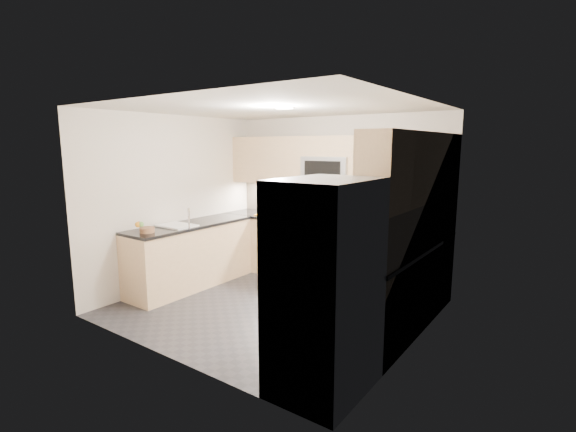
# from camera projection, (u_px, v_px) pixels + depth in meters

# --- Properties ---
(floor) EXTENTS (3.60, 3.20, 0.00)m
(floor) POSITION_uv_depth(u_px,v_px,m) (272.00, 308.00, 5.36)
(floor) COLOR #27262C
(floor) RESTS_ON ground
(ceiling) EXTENTS (3.60, 3.20, 0.02)m
(ceiling) POSITION_uv_depth(u_px,v_px,m) (271.00, 108.00, 4.94)
(ceiling) COLOR beige
(ceiling) RESTS_ON wall_back
(wall_back) EXTENTS (3.60, 0.02, 2.50)m
(wall_back) POSITION_uv_depth(u_px,v_px,m) (335.00, 199.00, 6.43)
(wall_back) COLOR beige
(wall_back) RESTS_ON floor
(wall_front) EXTENTS (3.60, 0.02, 2.50)m
(wall_front) POSITION_uv_depth(u_px,v_px,m) (166.00, 234.00, 3.86)
(wall_front) COLOR beige
(wall_front) RESTS_ON floor
(wall_left) EXTENTS (0.02, 3.20, 2.50)m
(wall_left) POSITION_uv_depth(u_px,v_px,m) (176.00, 201.00, 6.18)
(wall_left) COLOR beige
(wall_left) RESTS_ON floor
(wall_right) EXTENTS (0.02, 3.20, 2.50)m
(wall_right) POSITION_uv_depth(u_px,v_px,m) (415.00, 228.00, 4.12)
(wall_right) COLOR beige
(wall_right) RESTS_ON floor
(base_cab_back_left) EXTENTS (1.42, 0.60, 0.90)m
(base_cab_back_left) POSITION_uv_depth(u_px,v_px,m) (268.00, 243.00, 6.95)
(base_cab_back_left) COLOR #DAB383
(base_cab_back_left) RESTS_ON floor
(base_cab_back_right) EXTENTS (1.42, 0.60, 0.90)m
(base_cab_back_right) POSITION_uv_depth(u_px,v_px,m) (393.00, 265.00, 5.70)
(base_cab_back_right) COLOR #DAB383
(base_cab_back_right) RESTS_ON floor
(base_cab_right) EXTENTS (0.60, 1.70, 0.90)m
(base_cab_right) POSITION_uv_depth(u_px,v_px,m) (389.00, 295.00, 4.54)
(base_cab_right) COLOR #DAB383
(base_cab_right) RESTS_ON floor
(base_cab_peninsula) EXTENTS (0.60, 2.00, 0.90)m
(base_cab_peninsula) POSITION_uv_depth(u_px,v_px,m) (192.00, 256.00, 6.14)
(base_cab_peninsula) COLOR #DAB383
(base_cab_peninsula) RESTS_ON floor
(countertop_back_left) EXTENTS (1.42, 0.63, 0.04)m
(countertop_back_left) POSITION_uv_depth(u_px,v_px,m) (268.00, 216.00, 6.87)
(countertop_back_left) COLOR black
(countertop_back_left) RESTS_ON base_cab_back_left
(countertop_back_right) EXTENTS (1.42, 0.63, 0.04)m
(countertop_back_right) POSITION_uv_depth(u_px,v_px,m) (395.00, 231.00, 5.62)
(countertop_back_right) COLOR black
(countertop_back_right) RESTS_ON base_cab_back_right
(countertop_right) EXTENTS (0.63, 1.70, 0.04)m
(countertop_right) POSITION_uv_depth(u_px,v_px,m) (391.00, 253.00, 4.46)
(countertop_right) COLOR black
(countertop_right) RESTS_ON base_cab_right
(countertop_peninsula) EXTENTS (0.63, 2.00, 0.04)m
(countertop_peninsula) POSITION_uv_depth(u_px,v_px,m) (190.00, 225.00, 6.06)
(countertop_peninsula) COLOR black
(countertop_peninsula) RESTS_ON base_cab_peninsula
(upper_cab_back) EXTENTS (3.60, 0.35, 0.75)m
(upper_cab_back) POSITION_uv_depth(u_px,v_px,m) (330.00, 162.00, 6.19)
(upper_cab_back) COLOR #DAB383
(upper_cab_back) RESTS_ON wall_back
(upper_cab_right) EXTENTS (0.35, 1.95, 0.75)m
(upper_cab_right) POSITION_uv_depth(u_px,v_px,m) (410.00, 168.00, 4.34)
(upper_cab_right) COLOR #DAB383
(upper_cab_right) RESTS_ON wall_right
(backsplash_back) EXTENTS (3.60, 0.01, 0.51)m
(backsplash_back) POSITION_uv_depth(u_px,v_px,m) (335.00, 202.00, 6.44)
(backsplash_back) COLOR tan
(backsplash_back) RESTS_ON wall_back
(backsplash_right) EXTENTS (0.01, 2.30, 0.51)m
(backsplash_right) POSITION_uv_depth(u_px,v_px,m) (429.00, 227.00, 4.49)
(backsplash_right) COLOR tan
(backsplash_right) RESTS_ON wall_right
(gas_range) EXTENTS (0.76, 0.65, 0.91)m
(gas_range) POSITION_uv_depth(u_px,v_px,m) (324.00, 253.00, 6.30)
(gas_range) COLOR #AAADB3
(gas_range) RESTS_ON floor
(range_cooktop) EXTENTS (0.76, 0.65, 0.03)m
(range_cooktop) POSITION_uv_depth(u_px,v_px,m) (324.00, 223.00, 6.23)
(range_cooktop) COLOR black
(range_cooktop) RESTS_ON gas_range
(oven_door_glass) EXTENTS (0.62, 0.02, 0.45)m
(oven_door_glass) POSITION_uv_depth(u_px,v_px,m) (312.00, 258.00, 6.04)
(oven_door_glass) COLOR black
(oven_door_glass) RESTS_ON gas_range
(oven_handle) EXTENTS (0.60, 0.02, 0.02)m
(oven_handle) POSITION_uv_depth(u_px,v_px,m) (311.00, 240.00, 5.98)
(oven_handle) COLOR #B2B5BA
(oven_handle) RESTS_ON gas_range
(microwave) EXTENTS (0.76, 0.40, 0.40)m
(microwave) POSITION_uv_depth(u_px,v_px,m) (329.00, 170.00, 6.20)
(microwave) COLOR #9D9FA4
(microwave) RESTS_ON upper_cab_back
(microwave_door) EXTENTS (0.60, 0.01, 0.28)m
(microwave_door) POSITION_uv_depth(u_px,v_px,m) (322.00, 171.00, 6.03)
(microwave_door) COLOR black
(microwave_door) RESTS_ON microwave
(refrigerator) EXTENTS (0.70, 0.90, 1.80)m
(refrigerator) POSITION_uv_depth(u_px,v_px,m) (325.00, 287.00, 3.45)
(refrigerator) COLOR #A2A4AA
(refrigerator) RESTS_ON floor
(fridge_handle_left) EXTENTS (0.02, 0.02, 1.20)m
(fridge_handle_left) POSITION_uv_depth(u_px,v_px,m) (276.00, 279.00, 3.51)
(fridge_handle_left) COLOR #B2B5BA
(fridge_handle_left) RESTS_ON refrigerator
(fridge_handle_right) EXTENTS (0.02, 0.02, 1.20)m
(fridge_handle_right) POSITION_uv_depth(u_px,v_px,m) (300.00, 269.00, 3.80)
(fridge_handle_right) COLOR #B2B5BA
(fridge_handle_right) RESTS_ON refrigerator
(sink_basin) EXTENTS (0.52, 0.38, 0.16)m
(sink_basin) POSITION_uv_depth(u_px,v_px,m) (177.00, 230.00, 5.87)
(sink_basin) COLOR white
(sink_basin) RESTS_ON base_cab_peninsula
(faucet) EXTENTS (0.03, 0.03, 0.28)m
(faucet) POSITION_uv_depth(u_px,v_px,m) (189.00, 218.00, 5.69)
(faucet) COLOR silver
(faucet) RESTS_ON countertop_peninsula
(utensil_bowl) EXTENTS (0.31, 0.31, 0.14)m
(utensil_bowl) POSITION_uv_depth(u_px,v_px,m) (413.00, 227.00, 5.43)
(utensil_bowl) COLOR #66C654
(utensil_bowl) RESTS_ON countertop_back_right
(cutting_board) EXTENTS (0.51, 0.40, 0.01)m
(cutting_board) POSITION_uv_depth(u_px,v_px,m) (271.00, 215.00, 6.79)
(cutting_board) COLOR orange
(cutting_board) RESTS_ON countertop_back_left
(fruit_basket) EXTENTS (0.23, 0.23, 0.07)m
(fruit_basket) POSITION_uv_depth(u_px,v_px,m) (147.00, 230.00, 5.42)
(fruit_basket) COLOR #8C5F41
(fruit_basket) RESTS_ON countertop_peninsula
(fruit_apple) EXTENTS (0.06, 0.06, 0.06)m
(fruit_apple) POSITION_uv_depth(u_px,v_px,m) (139.00, 224.00, 5.42)
(fruit_apple) COLOR red
(fruit_apple) RESTS_ON fruit_basket
(fruit_pear) EXTENTS (0.07, 0.07, 0.07)m
(fruit_pear) POSITION_uv_depth(u_px,v_px,m) (141.00, 224.00, 5.38)
(fruit_pear) COLOR #6BA948
(fruit_pear) RESTS_ON fruit_basket
(dish_towel_check) EXTENTS (0.20, 0.08, 0.39)m
(dish_towel_check) POSITION_uv_depth(u_px,v_px,m) (306.00, 251.00, 6.04)
(dish_towel_check) COLOR silver
(dish_towel_check) RESTS_ON oven_handle
(fruit_orange) EXTENTS (0.08, 0.08, 0.08)m
(fruit_orange) POSITION_uv_depth(u_px,v_px,m) (138.00, 225.00, 5.37)
(fruit_orange) COLOR orange
(fruit_orange) RESTS_ON fruit_basket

